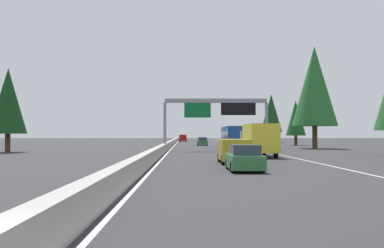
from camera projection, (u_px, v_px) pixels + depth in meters
ground_plane at (170, 149)px, 64.63m from camera, size 320.00×320.00×0.00m
median_barrier at (172, 143)px, 84.63m from camera, size 180.00×0.56×0.90m
shoulder_stripe_right at (242, 146)px, 74.80m from camera, size 160.00×0.16×0.01m
shoulder_stripe_median at (173, 147)px, 74.63m from camera, size 160.00×0.16×0.01m
sign_gantry_overhead at (217, 109)px, 55.32m from camera, size 0.50×12.68×6.34m
sedan_mid_right at (244, 159)px, 25.76m from camera, size 4.40×1.80×1.47m
minivan_near_right at (233, 150)px, 32.23m from camera, size 5.00×1.95×1.69m
bus_far_right at (233, 136)px, 64.70m from camera, size 11.50×2.55×3.10m
sedan_distant_a at (202, 142)px, 81.08m from camera, size 4.40×1.80×1.47m
pickup_distant_b at (183, 138)px, 122.11m from camera, size 5.60×2.00×1.86m
box_truck_far_left at (258, 139)px, 41.81m from camera, size 8.50×2.40×2.95m
conifer_right_mid at (315, 86)px, 64.65m from camera, size 6.37×6.37×14.48m
conifer_right_far at (296, 118)px, 81.90m from camera, size 3.55×3.55×8.08m
conifer_right_distant at (271, 113)px, 106.40m from camera, size 4.98×4.98×11.31m
conifer_left_near at (8, 101)px, 51.50m from camera, size 4.18×4.18×9.50m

